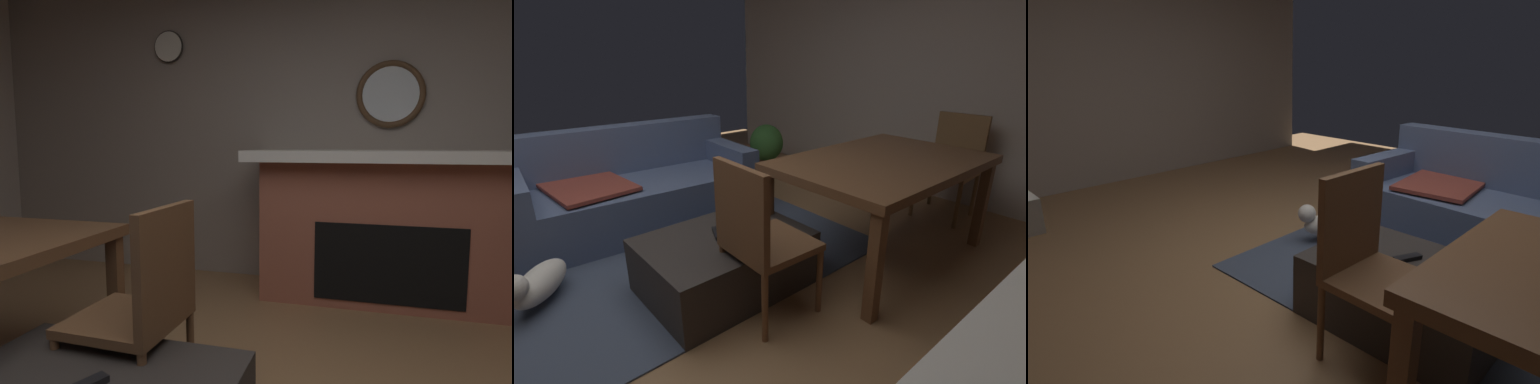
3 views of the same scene
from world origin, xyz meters
TOP-DOWN VIEW (x-y plane):
  - wall_back_fireplace_side at (0.00, -2.73)m, footprint 7.05×0.12m
  - fireplace at (-0.43, -2.35)m, footprint 2.08×0.76m
  - round_wall_mirror at (-0.43, -2.64)m, footprint 0.53×0.05m
  - dining_chair_west at (0.61, -0.62)m, footprint 0.46×0.46m
  - wall_clock at (1.49, -2.64)m, footprint 0.28×0.03m

SIDE VIEW (x-z plane):
  - dining_chair_west at x=0.61m, z-range 0.06..0.99m
  - fireplace at x=-0.43m, z-range 0.01..1.14m
  - wall_back_fireplace_side at x=0.00m, z-range 0.00..2.73m
  - round_wall_mirror at x=-0.43m, z-range 1.31..1.84m
  - wall_clock at x=1.49m, z-range 1.91..2.20m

